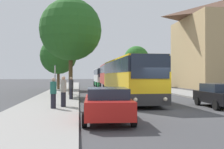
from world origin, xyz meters
TOP-DOWN VIEW (x-y plane):
  - ground_plane at (0.00, 0.00)m, footprint 300.00×300.00m
  - sidewalk_left at (-7.00, 0.00)m, footprint 4.00×120.00m
  - bus_front at (-1.02, 5.93)m, footprint 3.04×11.91m
  - bus_middle at (-0.71, 19.46)m, footprint 2.96×11.08m
  - bus_rear at (-0.76, 32.37)m, footprint 2.90×10.77m
  - parked_car_left_curb at (-3.75, -3.17)m, footprint 2.28×4.36m
  - parked_car_right_near at (3.88, 1.07)m, footprint 2.06×4.36m
  - parked_car_right_far at (3.80, 30.24)m, footprint 2.27×4.42m
  - bus_stop_sign at (-6.55, 2.78)m, footprint 0.08×0.45m
  - pedestrian_waiting_near at (-5.62, 6.58)m, footprint 0.36×0.36m
  - pedestrian_waiting_far at (-5.93, 1.40)m, footprint 0.36×0.36m
  - pedestrian_walking_back at (-6.46, 0.69)m, footprint 0.36×0.36m
  - tree_left_near at (-7.91, 23.25)m, footprint 5.19×5.19m
  - tree_left_far at (-5.82, 11.81)m, footprint 6.21×6.21m
  - tree_right_near at (6.01, 34.74)m, footprint 4.79×4.79m

SIDE VIEW (x-z plane):
  - ground_plane at x=0.00m, z-range 0.00..0.00m
  - sidewalk_left at x=-7.00m, z-range 0.00..0.15m
  - parked_car_right_far at x=3.80m, z-range 0.05..1.46m
  - parked_car_left_curb at x=-3.75m, z-range 0.04..1.53m
  - parked_car_right_near at x=3.88m, z-range 0.03..1.55m
  - pedestrian_walking_back at x=-6.46m, z-range 0.16..1.92m
  - pedestrian_waiting_near at x=-5.62m, z-range 0.16..1.96m
  - pedestrian_waiting_far at x=-5.93m, z-range 0.17..2.02m
  - bus_stop_sign at x=-6.55m, z-range 0.46..3.02m
  - bus_rear at x=-0.76m, z-range 0.12..3.41m
  - bus_front at x=-1.02m, z-range 0.12..3.44m
  - bus_middle at x=-0.71m, z-range 0.11..3.59m
  - tree_left_near at x=-7.91m, z-range 1.20..8.52m
  - tree_right_near at x=6.01m, z-range 1.55..9.17m
  - tree_left_far at x=-5.82m, z-range 1.83..11.43m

